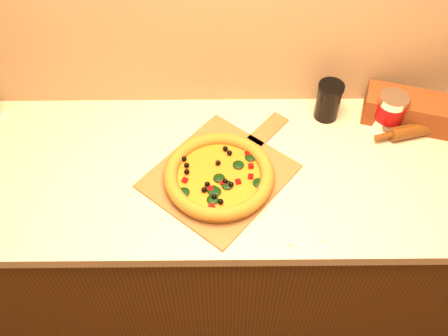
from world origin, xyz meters
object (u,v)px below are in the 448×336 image
dark_jar (328,101)px  coffee_canister (390,111)px  pizza_peel (222,173)px  rolling_pin (425,128)px  pizza (219,176)px

dark_jar → coffee_canister: bearing=-13.9°
pizza_peel → rolling_pin: bearing=53.9°
coffee_canister → rolling_pin: bearing=-17.2°
pizza → pizza_peel: bearing=71.9°
pizza → coffee_canister: (0.59, 0.25, 0.04)m
pizza_peel → pizza: bearing=-68.2°
coffee_canister → dark_jar: (-0.20, 0.05, 0.00)m
pizza_peel → dark_jar: (0.37, 0.26, 0.07)m
pizza → coffee_canister: coffee_canister is taller
pizza_peel → coffee_canister: bearing=60.1°
pizza_peel → pizza: pizza is taller
pizza_peel → dark_jar: bearing=75.2°
rolling_pin → coffee_canister: size_ratio=2.67×
pizza_peel → dark_jar: 0.46m
coffee_canister → dark_jar: size_ratio=0.95×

